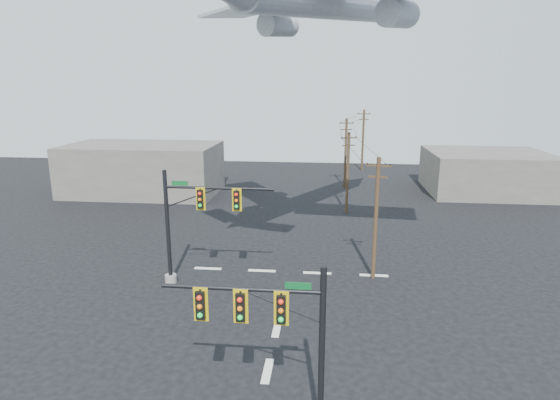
# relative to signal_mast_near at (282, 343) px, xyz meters

# --- Properties ---
(ground) EXTENTS (120.00, 120.00, 0.00)m
(ground) POSITION_rel_signal_mast_near_xyz_m (-1.07, 3.89, -3.91)
(ground) COLOR black
(ground) RESTS_ON ground
(lane_markings) EXTENTS (14.00, 21.20, 0.01)m
(lane_markings) POSITION_rel_signal_mast_near_xyz_m (-1.07, 9.22, -3.90)
(lane_markings) COLOR silver
(lane_markings) RESTS_ON ground
(signal_mast_near) EXTENTS (6.29, 0.76, 6.94)m
(signal_mast_near) POSITION_rel_signal_mast_near_xyz_m (0.00, 0.00, 0.00)
(signal_mast_near) COLOR gray
(signal_mast_near) RESTS_ON ground
(signal_mast_far) EXTENTS (7.49, 0.86, 7.80)m
(signal_mast_far) POSITION_rel_signal_mast_near_xyz_m (-7.42, 13.18, 0.28)
(signal_mast_far) COLOR gray
(signal_mast_far) RESTS_ON ground
(utility_pole_a) EXTENTS (1.69, 0.45, 8.50)m
(utility_pole_a) POSITION_rel_signal_mast_near_xyz_m (4.81, 15.46, 0.54)
(utility_pole_a) COLOR #4E3521
(utility_pole_a) RESTS_ON ground
(utility_pole_b) EXTENTS (1.64, 0.69, 8.40)m
(utility_pole_b) POSITION_rel_signal_mast_near_xyz_m (3.49, 32.30, 0.49)
(utility_pole_b) COLOR #4E3521
(utility_pole_b) RESTS_ON ground
(utility_pole_c) EXTENTS (1.82, 0.36, 8.91)m
(utility_pole_c) POSITION_rel_signal_mast_near_xyz_m (3.62, 44.59, 0.76)
(utility_pole_c) COLOR #4E3521
(utility_pole_c) RESTS_ON ground
(utility_pole_d) EXTENTS (1.92, 0.41, 9.31)m
(utility_pole_d) POSITION_rel_signal_mast_near_xyz_m (6.63, 57.31, 0.97)
(utility_pole_d) COLOR #4E3521
(utility_pole_d) RESTS_ON ground
(power_lines) EXTENTS (4.78, 41.85, 0.62)m
(power_lines) POSITION_rel_signal_mast_near_xyz_m (4.28, 36.49, 4.17)
(power_lines) COLOR black
(building_left) EXTENTS (18.00, 10.00, 6.00)m
(building_left) POSITION_rel_signal_mast_near_xyz_m (-21.07, 38.89, -0.91)
(building_left) COLOR #67635B
(building_left) RESTS_ON ground
(building_right) EXTENTS (14.00, 12.00, 5.00)m
(building_right) POSITION_rel_signal_mast_near_xyz_m (20.93, 43.89, -1.41)
(building_right) COLOR #67635B
(building_right) RESTS_ON ground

